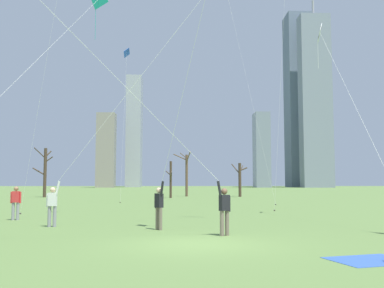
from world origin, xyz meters
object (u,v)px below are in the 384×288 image
distant_kite_high_overhead_blue (126,63)px  bare_tree_far_right_edge (240,178)px  kite_flyer_midfield_left_pink (146,126)px  kite_flyer_midfield_right_purple (112,124)px  bare_tree_center (171,179)px  kite_flyer_foreground_left_yellow (167,168)px  bare_tree_left_of_center (186,173)px  kite_flyer_foreground_right_white (379,167)px  bare_tree_right_of_center (45,171)px  bystander_strolling_midfield (16,201)px  distant_kite_low_near_trees_red (230,8)px

distant_kite_high_overhead_blue → bare_tree_far_right_edge: distant_kite_high_overhead_blue is taller
kite_flyer_midfield_left_pink → distant_kite_high_overhead_blue: (-4.04, 28.29, 9.76)m
kite_flyer_midfield_right_purple → bare_tree_center: bearing=86.7°
kite_flyer_foreground_left_yellow → bare_tree_left_of_center: 40.49m
kite_flyer_foreground_left_yellow → kite_flyer_foreground_right_white: size_ratio=1.39×
distant_kite_high_overhead_blue → bare_tree_left_of_center: size_ratio=2.61×
kite_flyer_midfield_right_purple → bare_tree_right_of_center: bearing=110.6°
kite_flyer_midfield_left_pink → kite_flyer_midfield_right_purple: (-1.75, 4.61, 0.64)m
kite_flyer_midfield_left_pink → bare_tree_left_of_center: kite_flyer_midfield_left_pink is taller
kite_flyer_foreground_right_white → bystander_strolling_midfield: kite_flyer_foreground_right_white is taller
kite_flyer_midfield_right_purple → distant_kite_low_near_trees_red: bearing=70.7°
bare_tree_center → bare_tree_far_right_edge: bearing=25.4°
bystander_strolling_midfield → bare_tree_far_right_edge: 37.45m
kite_flyer_foreground_right_white → distant_kite_high_overhead_blue: (-12.72, 25.48, 10.96)m
kite_flyer_foreground_left_yellow → distant_kite_high_overhead_blue: (-4.66, 25.25, 11.01)m
distant_kite_high_overhead_blue → bare_tree_left_of_center: bearing=68.1°
kite_flyer_midfield_right_purple → bare_tree_center: size_ratio=3.59×
kite_flyer_foreground_left_yellow → kite_flyer_midfield_right_purple: bearing=146.3°
bystander_strolling_midfield → distant_kite_low_near_trees_red: distant_kite_low_near_trees_red is taller
distant_kite_low_near_trees_red → bare_tree_center: 20.45m
kite_flyer_foreground_right_white → distant_kite_high_overhead_blue: bearing=116.5°
kite_flyer_foreground_right_white → bare_tree_left_of_center: kite_flyer_foreground_right_white is taller
bare_tree_far_right_edge → kite_flyer_midfield_right_purple: bearing=-105.8°
kite_flyer_foreground_left_yellow → distant_kite_high_overhead_blue: distant_kite_high_overhead_blue is taller
bare_tree_center → bystander_strolling_midfield: bearing=-103.1°
distant_kite_low_near_trees_red → bare_tree_left_of_center: distant_kite_low_near_trees_red is taller
kite_flyer_midfield_right_purple → bare_tree_left_of_center: kite_flyer_midfield_right_purple is taller
kite_flyer_foreground_right_white → distant_kite_low_near_trees_red: distant_kite_low_near_trees_red is taller
distant_kite_high_overhead_blue → bare_tree_center: 15.23m
kite_flyer_midfield_left_pink → bare_tree_left_of_center: size_ratio=2.73×
distant_kite_high_overhead_blue → kite_flyer_foreground_right_white: bearing=-63.5°
kite_flyer_foreground_right_white → kite_flyer_midfield_right_purple: size_ratio=0.69×
kite_flyer_foreground_right_white → bare_tree_center: bearing=103.7°
bystander_strolling_midfield → distant_kite_high_overhead_blue: (2.78, 20.37, 12.45)m
bare_tree_far_right_edge → bare_tree_center: 9.61m
bare_tree_left_of_center → kite_flyer_midfield_right_purple: bearing=-95.6°
kite_flyer_foreground_right_white → bare_tree_far_right_edge: kite_flyer_foreground_right_white is taller
bystander_strolling_midfield → distant_kite_low_near_trees_red: bearing=55.6°
bystander_strolling_midfield → distant_kite_low_near_trees_red: size_ratio=0.08×
kite_flyer_foreground_left_yellow → bare_tree_center: (-0.49, 34.77, -0.13)m
kite_flyer_midfield_left_pink → bystander_strolling_midfield: bearing=130.7°
kite_flyer_midfield_right_purple → distant_kite_high_overhead_blue: kite_flyer_midfield_right_purple is taller
kite_flyer_midfield_left_pink → distant_kite_high_overhead_blue: 30.19m
bare_tree_right_of_center → bystander_strolling_midfield: bearing=-75.5°
kite_flyer_foreground_right_white → bare_tree_right_of_center: kite_flyer_foreground_right_white is taller
bare_tree_far_right_edge → bare_tree_center: bearing=-154.6°
kite_flyer_midfield_right_purple → distant_kite_low_near_trees_red: (7.66, 21.90, 14.03)m
bystander_strolling_midfield → distant_kite_high_overhead_blue: distant_kite_high_overhead_blue is taller
kite_flyer_midfield_right_purple → bare_tree_far_right_edge: bearing=74.2°
bare_tree_far_right_edge → bystander_strolling_midfield: bearing=-114.7°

